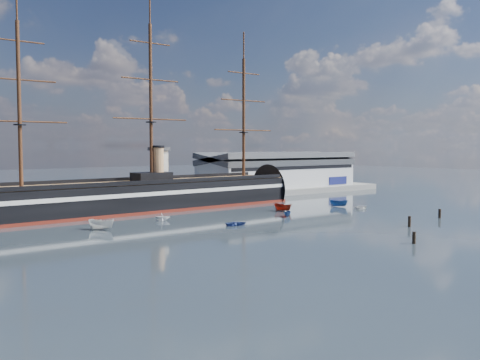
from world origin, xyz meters
TOP-DOWN VIEW (x-y plane):
  - ground at (0.00, 40.00)m, footprint 600.00×600.00m
  - quay at (10.00, 76.00)m, footprint 180.00×18.00m
  - warehouse at (58.00, 80.00)m, footprint 63.00×21.00m
  - quay_tower at (3.00, 73.00)m, footprint 5.00×5.00m
  - warship at (-10.54, 60.00)m, footprint 113.09×18.68m
  - motorboat_a at (-31.91, 36.16)m, footprint 7.45×5.90m
  - motorboat_b at (-6.19, 23.57)m, footprint 2.02×3.17m
  - motorboat_c at (19.26, 35.87)m, footprint 6.87×3.59m
  - motorboat_d at (-15.08, 40.14)m, footprint 5.25×5.76m
  - motorboat_e at (40.09, 26.29)m, footprint 1.36×2.93m
  - motorboat_f at (38.85, 33.55)m, footprint 6.56×4.62m
  - motorboat_g at (12.46, 26.97)m, footprint 3.72×4.31m
  - piling_near_mid at (5.05, -13.36)m, footprint 0.64×0.64m
  - piling_near_right at (21.78, -1.14)m, footprint 0.64×0.64m
  - piling_far_right at (39.51, 2.41)m, footprint 0.64×0.64m

SIDE VIEW (x-z plane):
  - ground at x=0.00m, z-range 0.00..0.00m
  - quay at x=10.00m, z-range -1.00..1.00m
  - motorboat_a at x=-31.91m, z-range -1.42..1.42m
  - motorboat_b at x=-6.19m, z-range -0.69..0.69m
  - motorboat_c at x=19.26m, z-range -1.31..1.31m
  - motorboat_d at x=-15.08m, z-range -1.00..1.00m
  - motorboat_e at x=40.09m, z-range -0.67..0.67m
  - motorboat_f at x=38.85m, z-range -1.23..1.23m
  - motorboat_g at x=12.46m, z-range -0.84..0.84m
  - piling_near_mid at x=5.05m, z-range -1.43..1.43m
  - piling_near_right at x=21.78m, z-range -1.51..1.51m
  - piling_far_right at x=39.51m, z-range -1.46..1.46m
  - warship at x=-10.54m, z-range -22.93..31.01m
  - warehouse at x=58.00m, z-range 2.18..13.78m
  - quay_tower at x=3.00m, z-range 2.25..17.25m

